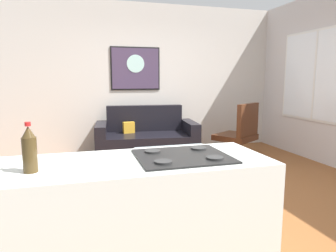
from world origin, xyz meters
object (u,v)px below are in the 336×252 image
Objects in this scene: couch at (146,141)px; coffee_table at (174,151)px; armchair at (240,133)px; soda_bottle at (29,150)px; wall_painting at (136,68)px.

coffee_table is (0.15, -1.19, 0.07)m from couch.
armchair is at bearing 27.25° from coffee_table.
wall_painting is at bearing 72.02° from soda_bottle.
soda_bottle is at bearing -134.80° from armchair.
couch is at bearing 97.02° from coffee_table.
soda_bottle is at bearing -124.04° from coffee_table.
coffee_table is 1.08× the size of armchair.
armchair is (1.46, 0.75, 0.07)m from coffee_table.
coffee_table is 1.65m from armchair.
wall_painting is (-1.69, 1.00, 1.15)m from armchair.
coffee_table is at bearing -82.98° from couch.
couch is 1.67m from armchair.
couch is 1.95× the size of wall_painting.
armchair reaches higher than coffee_table.
wall_painting is at bearing 149.45° from armchair.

